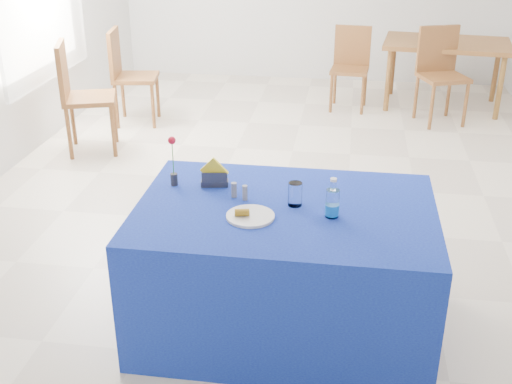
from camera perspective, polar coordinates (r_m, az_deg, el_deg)
floor at (r=5.54m, az=2.50°, el=0.74°), size 7.00×7.00×0.00m
plate at (r=3.31m, az=-0.51°, el=-2.17°), size 0.25×0.25×0.01m
drinking_glass at (r=3.42m, az=3.50°, el=-0.19°), size 0.08×0.08×0.13m
salt_shaker at (r=3.52m, az=-1.97°, el=0.18°), size 0.03×0.03×0.08m
pepper_shaker at (r=3.48m, az=-0.99°, el=-0.07°), size 0.03×0.03×0.08m
blue_table at (r=3.61m, az=2.53°, el=-6.76°), size 1.60×1.10×0.76m
water_bottle at (r=3.32m, az=6.80°, el=-1.07°), size 0.07×0.07×0.21m
napkin_holder at (r=3.66m, az=-3.70°, el=1.26°), size 0.16×0.09×0.17m
rose_vase at (r=3.65m, az=-7.38°, el=2.61°), size 0.05×0.05×0.29m
oak_table at (r=7.76m, az=16.58°, el=12.15°), size 1.48×1.04×0.76m
chair_bg_left at (r=7.53m, az=8.42°, el=11.39°), size 0.44×0.44×0.92m
chair_bg_right at (r=7.25m, az=16.06°, el=10.57°), size 0.58×0.58×1.01m
chair_win_a at (r=6.29m, az=-15.54°, el=8.73°), size 0.59×0.59×1.05m
chair_win_b at (r=7.03m, az=-11.44°, el=10.58°), size 0.51×0.51×1.00m
banana_pieces at (r=3.29m, az=-1.23°, el=-1.83°), size 0.08×0.05×0.04m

